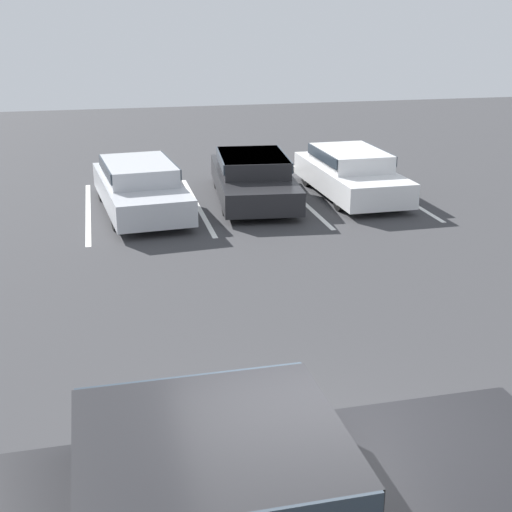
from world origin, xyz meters
TOP-DOWN VIEW (x-y plane):
  - stall_stripe_a at (-2.13, 11.64)m, footprint 0.12×5.49m
  - stall_stripe_b at (0.53, 11.64)m, footprint 0.12×5.49m
  - stall_stripe_c at (3.20, 11.64)m, footprint 0.12×5.49m
  - stall_stripe_d at (5.87, 11.64)m, footprint 0.12×5.49m
  - parked_sedan_a at (-0.88, 11.43)m, footprint 2.17×4.76m
  - parked_sedan_b at (2.02, 11.91)m, footprint 2.26×4.83m
  - parked_sedan_c at (4.59, 11.73)m, footprint 1.81×4.49m
  - wheel_stop_curb at (3.54, 14.91)m, footprint 1.89×0.20m

SIDE VIEW (x-z plane):
  - stall_stripe_a at x=-2.13m, z-range 0.00..0.01m
  - stall_stripe_b at x=0.53m, z-range 0.00..0.01m
  - stall_stripe_c at x=3.20m, z-range 0.00..0.01m
  - stall_stripe_d at x=5.87m, z-range 0.00..0.01m
  - wheel_stop_curb at x=3.54m, z-range 0.00..0.14m
  - parked_sedan_b at x=2.02m, z-range 0.04..1.19m
  - parked_sedan_c at x=4.59m, z-range 0.04..1.24m
  - parked_sedan_a at x=-0.88m, z-range 0.05..1.24m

